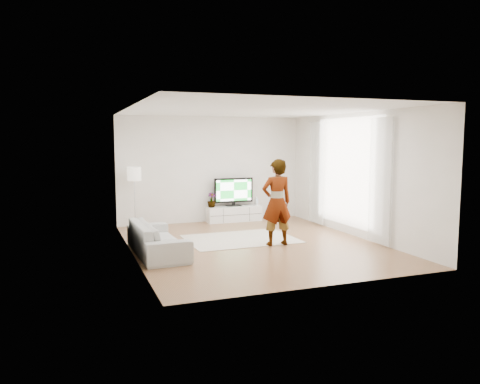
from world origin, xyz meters
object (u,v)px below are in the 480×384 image
object	(u,v)px
rug	(241,239)
sofa	(157,238)
floor_lamp	(134,176)
player	(277,202)
television	(234,191)
media_console	(234,214)

from	to	relation	value
rug	sofa	size ratio (longest dim) A/B	1.12
floor_lamp	rug	bearing A→B (deg)	-46.76
player	sofa	xyz separation A→B (m)	(-2.46, 0.12, -0.60)
floor_lamp	television	bearing A→B (deg)	2.02
television	player	world-z (taller)	player
sofa	floor_lamp	world-z (taller)	floor_lamp
media_console	player	xyz separation A→B (m)	(-0.13, -3.01, 0.70)
television	player	distance (m)	3.04
rug	player	bearing A→B (deg)	-58.92
media_console	sofa	distance (m)	3.88
media_console	player	world-z (taller)	player
player	sofa	distance (m)	2.53
rug	player	size ratio (longest dim) A/B	1.32
television	sofa	bearing A→B (deg)	-131.67
television	floor_lamp	distance (m)	2.67
television	sofa	xyz separation A→B (m)	(-2.59, -2.91, -0.52)
media_console	rug	xyz separation A→B (m)	(-0.62, -2.20, -0.20)
media_console	sofa	size ratio (longest dim) A/B	0.70
media_console	sofa	bearing A→B (deg)	-131.95
rug	sofa	xyz separation A→B (m)	(-1.97, -0.69, 0.30)
television	player	size ratio (longest dim) A/B	0.61
television	floor_lamp	size ratio (longest dim) A/B	0.71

